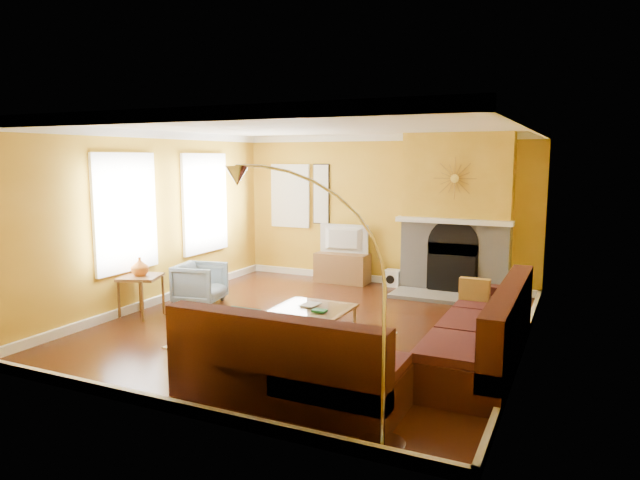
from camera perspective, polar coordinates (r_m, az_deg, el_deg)
The scene contains 27 objects.
floor at distance 7.94m, azimuth -0.79°, elevation -8.59°, with size 5.50×6.00×0.02m, color #502410.
ceiling at distance 7.61m, azimuth -0.83°, elevation 11.42°, with size 5.50×6.00×0.02m, color white.
wall_back at distance 10.43m, azimuth 6.44°, elevation 3.04°, with size 5.50×0.02×2.70m, color gold.
wall_front at distance 5.15m, azimuth -15.60°, elevation -2.59°, with size 5.50×0.02×2.70m, color gold.
wall_left at distance 9.19m, azimuth -16.49°, elevation 2.05°, with size 0.02×6.00×2.70m, color gold.
wall_right at distance 6.92m, azimuth 20.22°, elevation -0.07°, with size 0.02×6.00×2.70m, color gold.
baseboard at distance 7.92m, azimuth -0.79°, elevation -8.11°, with size 5.50×6.00×0.12m, color white, non-canonical shape.
crown_molding at distance 7.60m, azimuth -0.83°, elevation 10.89°, with size 5.50×6.00×0.12m, color white, non-canonical shape.
window_left_near at distance 10.16m, azimuth -11.49°, elevation 3.63°, with size 0.06×1.22×1.72m, color white.
window_left_far at distance 8.71m, azimuth -18.94°, elevation 2.61°, with size 0.06×1.22×1.72m, color white.
window_back at distance 11.12m, azimuth -2.97°, elevation 4.43°, with size 0.82×0.06×1.22m, color white.
wall_art at distance 10.84m, azimuth 0.10°, elevation 4.61°, with size 0.34×0.04×1.14m, color white.
fireplace at distance 9.88m, azimuth 13.49°, elevation 2.57°, with size 1.80×0.40×2.70m, color #989490, non-canonical shape.
mantel at distance 9.65m, azimuth 13.18°, elevation 1.86°, with size 1.92×0.22×0.08m, color white.
hearth at distance 9.57m, azimuth 12.55°, elevation -5.61°, with size 1.80×0.70×0.06m, color #989490.
sunburst at distance 9.61m, azimuth 13.33°, elevation 6.01°, with size 0.70×0.04×0.70m, color olive, non-canonical shape.
rug at distance 7.32m, azimuth -3.58°, elevation -9.93°, with size 2.40×1.80×0.02m, color beige.
sectional_sofa at distance 6.55m, azimuth 5.76°, elevation -8.10°, with size 2.99×3.61×0.90m, color #401B14, non-canonical shape.
coffee_table at distance 7.41m, azimuth -0.94°, elevation -8.22°, with size 0.96×0.96×0.38m, color white, non-canonical shape.
media_console at distance 10.53m, azimuth 2.25°, elevation -2.79°, with size 0.99×0.44×0.54m, color brown.
tv at distance 10.45m, azimuth 2.26°, elevation 0.09°, with size 0.92×0.12×0.53m, color black.
subwoofer at distance 10.35m, azimuth 7.29°, elevation -3.78°, with size 0.29×0.29×0.29m, color white.
armchair at distance 9.22m, azimuth -11.90°, elevation -4.26°, with size 0.68×0.70×0.64m, color #7A8EA0.
side_table at distance 8.70m, azimuth -17.44°, elevation -5.35°, with size 0.55×0.55×0.60m, color brown, non-canonical shape.
vase at distance 8.61m, azimuth -17.57°, elevation -2.55°, with size 0.25×0.25×0.27m, color orange.
book at distance 7.50m, azimuth -1.62°, elevation -6.40°, with size 0.20×0.27×0.03m, color white.
arc_lamp at distance 4.63m, azimuth -0.67°, elevation -6.53°, with size 1.40×0.36×2.22m, color silver, non-canonical shape.
Camera 1 is at (3.32, -6.83, 2.29)m, focal length 32.00 mm.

